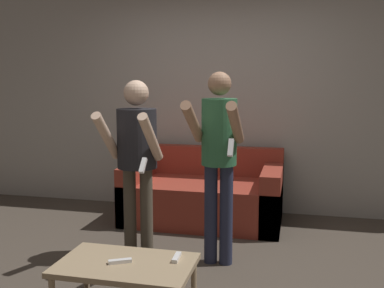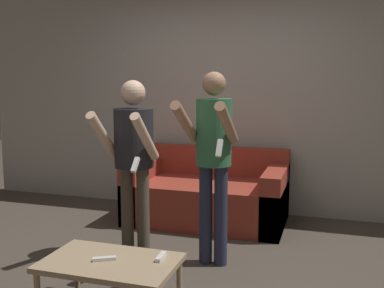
{
  "view_description": "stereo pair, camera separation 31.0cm",
  "coord_description": "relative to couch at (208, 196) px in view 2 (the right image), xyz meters",
  "views": [
    {
      "loc": [
        0.89,
        -3.28,
        1.54
      ],
      "look_at": [
        -0.09,
        0.85,
        0.93
      ],
      "focal_mm": 42.0,
      "sensor_mm": 36.0,
      "label": 1
    },
    {
      "loc": [
        1.19,
        -3.2,
        1.54
      ],
      "look_at": [
        -0.09,
        0.85,
        0.93
      ],
      "focal_mm": 42.0,
      "sensor_mm": 36.0,
      "label": 2
    }
  ],
  "objects": [
    {
      "name": "remote_far",
      "position": [
        0.23,
        -1.99,
        0.11
      ],
      "size": [
        0.04,
        0.15,
        0.02
      ],
      "color": "white",
      "rests_on": "coffee_table"
    },
    {
      "name": "wall_back",
      "position": [
        0.09,
        0.51,
        1.07
      ],
      "size": [
        6.4,
        0.06,
        2.7
      ],
      "color": "#B7B2A8",
      "rests_on": "ground_plane"
    },
    {
      "name": "person_standing_left",
      "position": [
        -0.36,
        -1.13,
        0.68
      ],
      "size": [
        0.46,
        0.62,
        1.54
      ],
      "color": "brown",
      "rests_on": "ground_plane"
    },
    {
      "name": "couch",
      "position": [
        0.0,
        0.0,
        0.0
      ],
      "size": [
        1.68,
        0.94,
        0.78
      ],
      "color": "#9E3828",
      "rests_on": "ground_plane"
    },
    {
      "name": "remote_near",
      "position": [
        -0.11,
        -2.14,
        0.11
      ],
      "size": [
        0.15,
        0.1,
        0.02
      ],
      "color": "white",
      "rests_on": "coffee_table"
    },
    {
      "name": "person_standing_right",
      "position": [
        0.36,
        -1.14,
        0.71
      ],
      "size": [
        0.41,
        0.66,
        1.61
      ],
      "color": "#282D47",
      "rests_on": "ground_plane"
    },
    {
      "name": "coffee_table",
      "position": [
        -0.08,
        -2.12,
        0.06
      ],
      "size": [
        0.88,
        0.54,
        0.37
      ],
      "color": "tan",
      "rests_on": "ground_plane"
    },
    {
      "name": "ground_plane",
      "position": [
        0.09,
        -1.43,
        -0.28
      ],
      "size": [
        14.0,
        14.0,
        0.0
      ],
      "primitive_type": "plane",
      "color": "#4C4238"
    }
  ]
}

